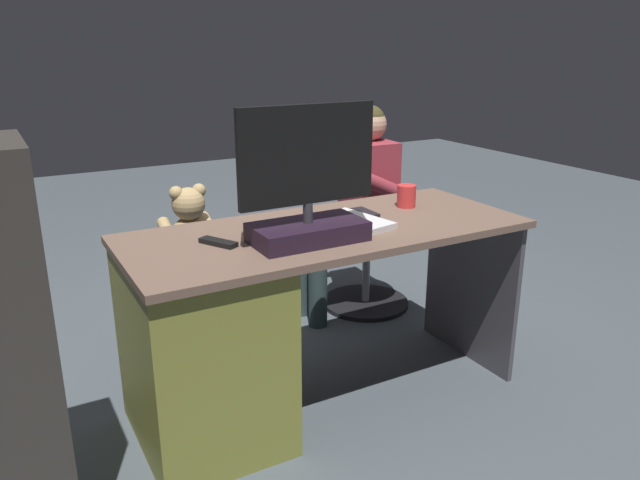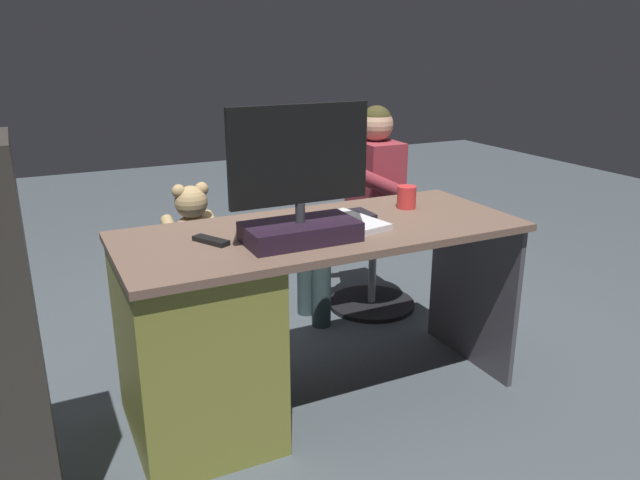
# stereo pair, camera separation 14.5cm
# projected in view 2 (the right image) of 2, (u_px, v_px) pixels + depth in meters

# --- Properties ---
(ground_plane) EXTENTS (10.00, 10.00, 0.00)m
(ground_plane) POSITION_uv_depth(u_px,v_px,m) (292.00, 362.00, 2.91)
(ground_plane) COLOR #454E54
(desk) EXTENTS (1.58, 0.66, 0.75)m
(desk) POSITION_uv_depth(u_px,v_px,m) (224.00, 329.00, 2.33)
(desk) COLOR brown
(desk) RESTS_ON ground_plane
(monitor) EXTENTS (0.52, 0.22, 0.49)m
(monitor) POSITION_uv_depth(u_px,v_px,m) (300.00, 199.00, 2.20)
(monitor) COLOR black
(monitor) RESTS_ON desk
(keyboard) EXTENTS (0.42, 0.14, 0.02)m
(keyboard) POSITION_uv_depth(u_px,v_px,m) (324.00, 219.00, 2.48)
(keyboard) COLOR black
(keyboard) RESTS_ON desk
(computer_mouse) EXTENTS (0.06, 0.10, 0.04)m
(computer_mouse) POSITION_uv_depth(u_px,v_px,m) (246.00, 227.00, 2.35)
(computer_mouse) COLOR #1F242C
(computer_mouse) RESTS_ON desk
(cup) EXTENTS (0.08, 0.08, 0.10)m
(cup) POSITION_uv_depth(u_px,v_px,m) (407.00, 197.00, 2.67)
(cup) COLOR red
(cup) RESTS_ON desk
(tv_remote) EXTENTS (0.11, 0.15, 0.02)m
(tv_remote) POSITION_uv_depth(u_px,v_px,m) (211.00, 241.00, 2.22)
(tv_remote) COLOR black
(tv_remote) RESTS_ON desk
(notebook_binder) EXTENTS (0.27, 0.34, 0.02)m
(notebook_binder) POSITION_uv_depth(u_px,v_px,m) (346.00, 223.00, 2.42)
(notebook_binder) COLOR silver
(notebook_binder) RESTS_ON desk
(office_chair_teddy) EXTENTS (0.47, 0.47, 0.47)m
(office_chair_teddy) POSITION_uv_depth(u_px,v_px,m) (197.00, 293.00, 2.99)
(office_chair_teddy) COLOR black
(office_chair_teddy) RESTS_ON ground_plane
(teddy_bear) EXTENTS (0.25, 0.26, 0.36)m
(teddy_bear) POSITION_uv_depth(u_px,v_px,m) (192.00, 224.00, 2.89)
(teddy_bear) COLOR tan
(teddy_bear) RESTS_ON office_chair_teddy
(visitor_chair) EXTENTS (0.49, 0.49, 0.47)m
(visitor_chair) POSITION_uv_depth(u_px,v_px,m) (373.00, 259.00, 3.44)
(visitor_chair) COLOR black
(visitor_chair) RESTS_ON ground_plane
(person) EXTENTS (0.53, 0.49, 1.13)m
(person) POSITION_uv_depth(u_px,v_px,m) (360.00, 195.00, 3.28)
(person) COLOR maroon
(person) RESTS_ON ground_plane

